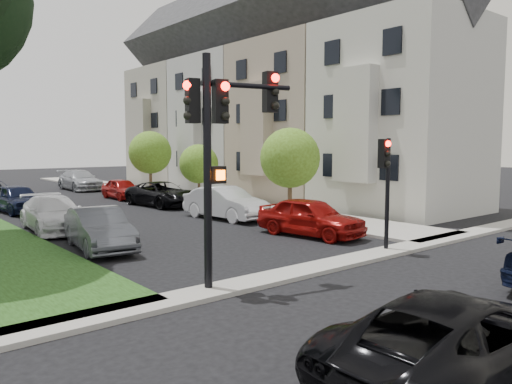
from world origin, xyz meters
TOP-DOWN VIEW (x-y plane):
  - ground at (0.00, 0.00)m, footprint 140.00×140.00m
  - sidewalk_right at (6.75, 24.00)m, footprint 3.50×44.00m
  - sidewalk_cross at (0.00, 2.00)m, footprint 60.00×1.00m
  - house_a at (12.45, 8.00)m, footprint 7.70×7.55m
  - house_b at (12.45, 15.50)m, footprint 7.70×7.55m
  - house_c at (12.45, 23.00)m, footprint 7.70×7.55m
  - house_d at (12.45, 30.50)m, footprint 7.70×7.55m
  - small_tree_a at (6.20, 9.93)m, footprint 2.92×2.92m
  - small_tree_b at (6.20, 18.01)m, footprint 2.39×2.39m
  - small_tree_c at (6.20, 24.25)m, footprint 3.01×3.01m
  - traffic_signal_main at (-3.35, 2.24)m, footprint 2.78×0.80m
  - traffic_signal_secondary at (3.17, 2.19)m, footprint 0.47×0.38m
  - car_cross_near at (-3.58, -4.03)m, footprint 5.01×2.40m
  - car_parked_0 at (3.44, 5.83)m, footprint 2.40×4.65m
  - car_parked_1 at (3.52, 11.55)m, footprint 2.05×4.83m
  - car_parked_2 at (3.66, 17.96)m, footprint 2.72×5.25m
  - car_parked_3 at (3.48, 23.03)m, footprint 1.68×4.00m
  - car_parked_4 at (3.69, 31.19)m, footprint 2.23×5.37m
  - car_parked_5 at (-3.92, 8.60)m, footprint 2.09×4.48m
  - car_parked_6 at (-3.89, 13.43)m, footprint 2.35×5.05m
  - car_parked_7 at (-3.58, 20.32)m, footprint 2.16×4.55m

SIDE VIEW (x-z plane):
  - ground at x=0.00m, z-range 0.00..0.00m
  - sidewalk_right at x=6.75m, z-range 0.00..0.12m
  - sidewalk_cross at x=0.00m, z-range 0.00..0.12m
  - car_parked_3 at x=3.48m, z-range 0.00..1.35m
  - car_cross_near at x=-3.58m, z-range 0.00..1.38m
  - car_parked_2 at x=3.66m, z-range 0.00..1.41m
  - car_parked_5 at x=-3.92m, z-range 0.00..1.42m
  - car_parked_6 at x=-3.89m, z-range 0.00..1.43m
  - car_parked_7 at x=-3.58m, z-range 0.00..1.50m
  - car_parked_0 at x=3.44m, z-range 0.00..1.51m
  - car_parked_1 at x=3.52m, z-range 0.00..1.55m
  - car_parked_4 at x=3.69m, z-range 0.00..1.55m
  - small_tree_b at x=6.20m, z-range 0.59..4.18m
  - traffic_signal_secondary at x=3.17m, z-range 0.74..4.51m
  - small_tree_a at x=6.20m, z-range 0.72..5.10m
  - small_tree_c at x=6.20m, z-range 0.74..5.25m
  - traffic_signal_main at x=-3.35m, z-range 1.08..6.75m
  - house_a at x=12.45m, z-range -1.05..14.92m
  - house_b at x=12.45m, z-range -1.05..14.92m
  - house_c at x=12.45m, z-range -1.05..14.92m
  - house_d at x=12.45m, z-range -1.05..14.92m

